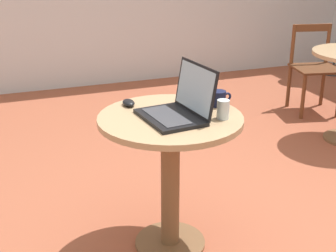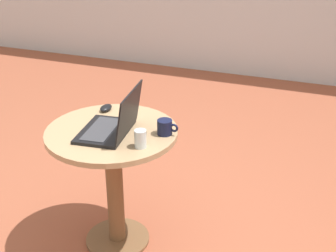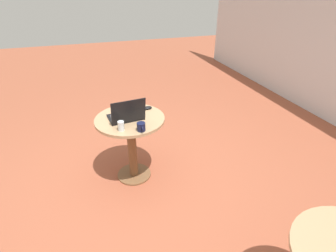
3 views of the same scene
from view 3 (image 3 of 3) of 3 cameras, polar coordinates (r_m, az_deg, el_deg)
ground_plane at (r=2.86m, az=-5.41°, el=-15.21°), size 16.00×16.00×0.00m
cafe_table_near at (r=2.82m, az=-8.05°, el=-1.79°), size 0.72×0.72×0.75m
laptop at (r=2.67m, az=-9.03°, el=2.36°), size 0.32×0.37×0.26m
mouse at (r=2.89m, az=-4.49°, el=3.98°), size 0.06×0.10×0.03m
mug at (r=2.46m, az=-5.85°, el=-0.19°), size 0.12×0.08×0.08m
drinking_glass at (r=2.49m, az=-10.19°, el=0.00°), size 0.06×0.06×0.09m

